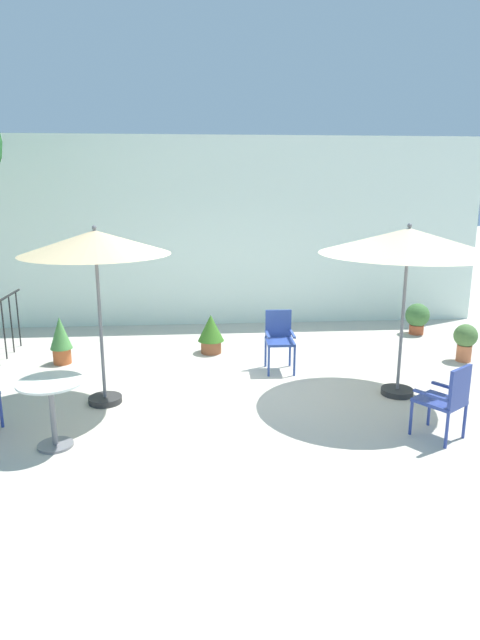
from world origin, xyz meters
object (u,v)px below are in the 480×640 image
at_px(potted_plant_3, 465,339).
at_px(patio_chair_2, 279,336).
at_px(patio_umbrella_0, 95,245).
at_px(cafe_table_0, 52,402).
at_px(patio_umbrella_1, 408,242).
at_px(potted_plant_2, 417,317).
at_px(potted_plant_0, 61,339).
at_px(potted_plant_1, 211,332).
at_px(patio_chair_1, 447,397).

bearing_deg(potted_plant_3, patio_chair_2, -176.90).
bearing_deg(patio_umbrella_0, cafe_table_0, -105.98).
distance_m(patio_umbrella_1, potted_plant_2, 3.80).
xyz_separation_m(patio_umbrella_1, potted_plant_0, (-4.95, 1.74, -1.68)).
height_order(patio_umbrella_1, potted_plant_1, patio_umbrella_1).
bearing_deg(patio_chair_2, patio_umbrella_0, -155.56).
distance_m(patio_umbrella_1, patio_chair_1, 2.09).
bearing_deg(patio_chair_1, potted_plant_3, 59.50).
xyz_separation_m(cafe_table_0, patio_chair_1, (4.37, -0.16, -0.03)).
bearing_deg(potted_plant_2, potted_plant_3, -86.11).
distance_m(patio_chair_2, potted_plant_2, 3.52).
relative_size(patio_chair_2, potted_plant_3, 1.49).
relative_size(patio_umbrella_0, potted_plant_1, 3.46).
relative_size(patio_umbrella_1, potted_plant_2, 3.88).
distance_m(patio_chair_1, potted_plant_2, 4.62).
relative_size(patio_chair_1, potted_plant_3, 1.43).
height_order(patio_umbrella_0, potted_plant_0, patio_umbrella_0).
distance_m(patio_chair_1, patio_chair_2, 2.94).
relative_size(patio_umbrella_0, potted_plant_0, 3.01).
xyz_separation_m(patio_umbrella_1, potted_plant_1, (-2.52, 2.11, -1.73)).
height_order(patio_chair_1, potted_plant_3, patio_chair_1).
relative_size(patio_umbrella_1, potted_plant_3, 3.76).
xyz_separation_m(patio_chair_1, potted_plant_3, (1.59, 2.69, -0.13)).
xyz_separation_m(potted_plant_1, potted_plant_3, (4.14, -0.78, 0.00)).
bearing_deg(potted_plant_2, potted_plant_1, -167.37).
bearing_deg(patio_chair_1, cafe_table_0, 177.88).
height_order(patio_umbrella_0, potted_plant_2, patio_umbrella_0).
bearing_deg(patio_chair_2, potted_plant_2, 31.77).
distance_m(potted_plant_0, potted_plant_1, 2.46).
relative_size(potted_plant_0, potted_plant_3, 1.25).
relative_size(cafe_table_0, potted_plant_2, 1.27).
height_order(patio_chair_2, potted_plant_0, patio_chair_2).
distance_m(patio_chair_1, potted_plant_0, 5.87).
distance_m(cafe_table_0, potted_plant_2, 7.21).
height_order(patio_umbrella_1, potted_plant_0, patio_umbrella_1).
relative_size(patio_umbrella_0, potted_plant_2, 3.87).
bearing_deg(cafe_table_0, potted_plant_2, 35.77).
relative_size(patio_umbrella_1, potted_plant_1, 3.46).
relative_size(cafe_table_0, potted_plant_3, 1.23).
bearing_deg(patio_umbrella_0, potted_plant_1, 54.83).
xyz_separation_m(patio_umbrella_1, potted_plant_2, (1.51, 3.02, -1.76)).
bearing_deg(patio_chair_1, patio_umbrella_0, 161.02).
bearing_deg(potted_plant_1, patio_umbrella_0, -125.17).
bearing_deg(patio_umbrella_1, potted_plant_0, 160.62).
distance_m(patio_chair_1, potted_plant_1, 4.31).
bearing_deg(patio_chair_2, patio_chair_1, -59.00).
relative_size(patio_umbrella_1, potted_plant_0, 3.02).
xyz_separation_m(patio_chair_1, potted_plant_1, (-2.55, 3.47, -0.14)).
relative_size(patio_umbrella_1, patio_chair_2, 2.53).
bearing_deg(cafe_table_0, potted_plant_0, 101.72).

